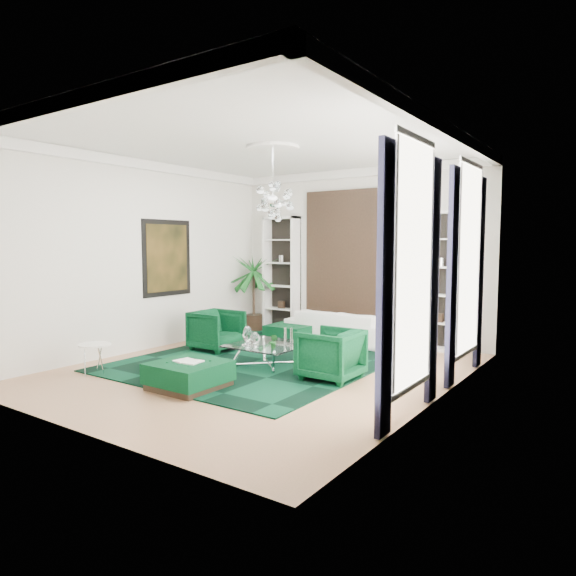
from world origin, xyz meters
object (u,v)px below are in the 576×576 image
Objects in this scene: sofa at (341,327)px; ottoman_front at (189,375)px; armchair_right at (331,354)px; side_table at (95,360)px; ottoman_side at (291,334)px; armchair_left at (217,330)px; coffee_table at (268,356)px; palm at (254,282)px.

ottoman_front is (-0.20, -4.36, -0.15)m from sofa.
armchair_right reaches higher than side_table.
ottoman_side is at bearing -134.11° from armchair_right.
side_table is at bearing -105.90° from ottoman_side.
armchair_left is at bearing 82.60° from side_table.
coffee_table is 1.20× the size of ottoman_front.
armchair_left is 0.89× the size of ottoman_front.
ottoman_front is (-1.49, -1.63, -0.21)m from armchair_right.
armchair_left reaches higher than coffee_table.
sofa is 2.66m from coffee_table.
coffee_table reaches higher than ottoman_side.
ottoman_side is 2.10m from palm.
side_table reaches higher than ottoman_side.
armchair_right is at bearing -3.40° from coffee_table.
armchair_right is at bearing 115.37° from sofa.
ottoman_front is at bearing -62.55° from palm.
armchair_right reaches higher than ottoman_front.
sofa is at bearing -4.32° from palm.
armchair_right is 0.89× the size of ottoman_front.
palm is at bearing -4.32° from sofa.
armchair_left is at bearing 123.74° from ottoman_front.
palm is at bearing 95.97° from side_table.
armchair_right is 1.30m from coffee_table.
sofa is 1.00× the size of palm.
ottoman_front is at bearing -146.26° from armchair_left.
side_table is 0.22× the size of palm.
armchair_right is at bearing 47.43° from ottoman_front.
sofa is at bearing 90.20° from coffee_table.
armchair_left reaches higher than ottoman_front.
sofa reaches higher than ottoman_side.
armchair_left is at bearing -119.05° from ottoman_side.
side_table is (-0.33, -2.58, -0.16)m from armchair_left.
ottoman_side is at bearing 100.59° from ottoman_front.
sofa is 4.36m from ottoman_front.
palm is at bearing -127.18° from armchair_right.
palm is at bearing 117.45° from ottoman_front.
ottoman_front is at bearing -42.57° from armchair_right.
palm reaches higher than armchair_left.
ottoman_side and ottoman_front have the same top height.
sofa is at bearing 87.40° from ottoman_front.
coffee_table is at bearing -66.11° from ottoman_side.
side_table is (-3.35, -1.93, -0.16)m from armchair_right.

